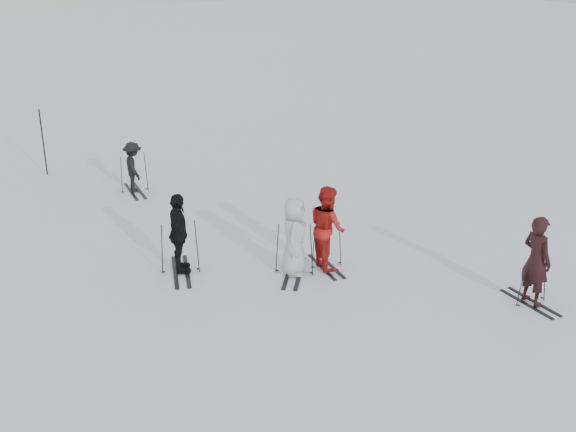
% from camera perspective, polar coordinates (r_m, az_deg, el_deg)
% --- Properties ---
extents(ground, '(120.00, 120.00, 0.00)m').
position_cam_1_polar(ground, '(17.28, 1.81, -4.12)').
color(ground, silver).
rests_on(ground, ground).
extents(skier_near_dark, '(0.53, 0.76, 1.99)m').
position_cam_1_polar(skier_near_dark, '(16.14, 19.01, -3.43)').
color(skier_near_dark, black).
rests_on(skier_near_dark, ground).
extents(skier_red, '(0.93, 1.10, 2.01)m').
position_cam_1_polar(skier_red, '(16.94, 3.12, -0.96)').
color(skier_red, '#A61912').
rests_on(skier_red, ground).
extents(skier_grey, '(1.04, 1.07, 1.86)m').
position_cam_1_polar(skier_grey, '(16.60, 0.50, -1.70)').
color(skier_grey, '#B1B6BB').
rests_on(skier_grey, ground).
extents(skier_uphill_left, '(0.86, 1.22, 1.93)m').
position_cam_1_polar(skier_uphill_left, '(16.84, -8.62, -1.47)').
color(skier_uphill_left, black).
rests_on(skier_uphill_left, ground).
extents(skier_uphill_far, '(0.72, 1.07, 1.54)m').
position_cam_1_polar(skier_uphill_far, '(22.44, -12.12, 3.74)').
color(skier_uphill_far, black).
rests_on(skier_uphill_far, ground).
extents(skis_near_dark, '(1.61, 0.94, 1.13)m').
position_cam_1_polar(skis_near_dark, '(16.32, 18.83, -4.79)').
color(skis_near_dark, black).
rests_on(skis_near_dark, ground).
extents(skis_red, '(1.68, 1.11, 1.13)m').
position_cam_1_polar(skis_red, '(17.11, 3.09, -2.32)').
color(skis_red, black).
rests_on(skis_red, ground).
extents(skis_grey, '(1.97, 1.89, 1.31)m').
position_cam_1_polar(skis_grey, '(16.71, 0.50, -2.57)').
color(skis_grey, black).
rests_on(skis_grey, ground).
extents(skis_uphill_left, '(2.03, 1.56, 1.32)m').
position_cam_1_polar(skis_uphill_left, '(16.97, -8.57, -2.42)').
color(skis_uphill_left, black).
rests_on(skis_uphill_left, ground).
extents(skis_uphill_far, '(1.81, 1.14, 1.23)m').
position_cam_1_polar(skis_uphill_far, '(22.49, -12.09, 3.37)').
color(skis_uphill_far, black).
rests_on(skis_uphill_far, ground).
extents(piste_marker, '(0.06, 0.06, 2.18)m').
position_cam_1_polar(piste_marker, '(24.76, -18.78, 5.54)').
color(piste_marker, black).
rests_on(piste_marker, ground).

